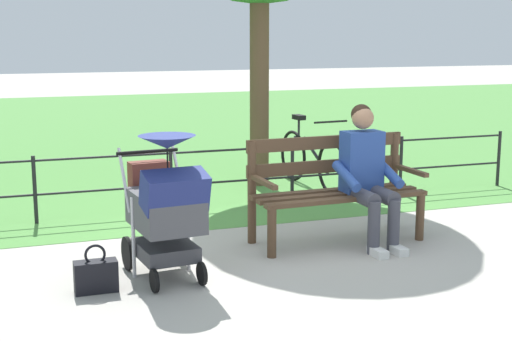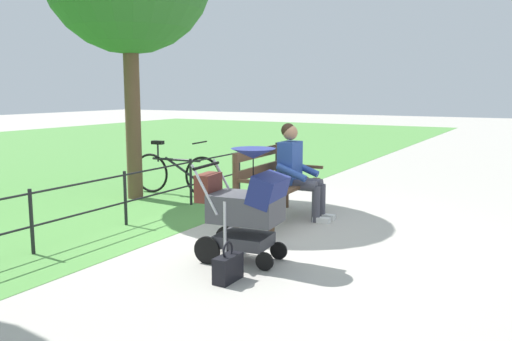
# 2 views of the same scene
# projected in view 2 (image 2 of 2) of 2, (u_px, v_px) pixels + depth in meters

# --- Properties ---
(ground_plane) EXTENTS (60.00, 60.00, 0.00)m
(ground_plane) POSITION_uv_depth(u_px,v_px,m) (264.00, 229.00, 6.68)
(ground_plane) COLOR #ADA89E
(park_bench) EXTENTS (1.62, 0.65, 0.96)m
(park_bench) POSITION_uv_depth(u_px,v_px,m) (275.00, 181.00, 7.09)
(park_bench) COLOR brown
(park_bench) RESTS_ON ground
(person_on_bench) EXTENTS (0.54, 0.74, 1.28)m
(person_on_bench) POSITION_uv_depth(u_px,v_px,m) (297.00, 168.00, 7.16)
(person_on_bench) COLOR #42424C
(person_on_bench) RESTS_ON ground
(stroller) EXTENTS (0.59, 0.93, 1.15)m
(stroller) POSITION_uv_depth(u_px,v_px,m) (246.00, 204.00, 5.33)
(stroller) COLOR black
(stroller) RESTS_ON ground
(handbag) EXTENTS (0.32, 0.14, 0.37)m
(handbag) POSITION_uv_depth(u_px,v_px,m) (228.00, 267.00, 4.84)
(handbag) COLOR black
(handbag) RESTS_ON ground
(park_fence) EXTENTS (7.05, 0.04, 0.70)m
(park_fence) POSITION_uv_depth(u_px,v_px,m) (161.00, 185.00, 7.41)
(park_fence) COLOR black
(park_fence) RESTS_ON ground
(bicycle) EXTENTS (0.44, 1.66, 0.89)m
(bicycle) POSITION_uv_depth(u_px,v_px,m) (176.00, 173.00, 8.81)
(bicycle) COLOR black
(bicycle) RESTS_ON ground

